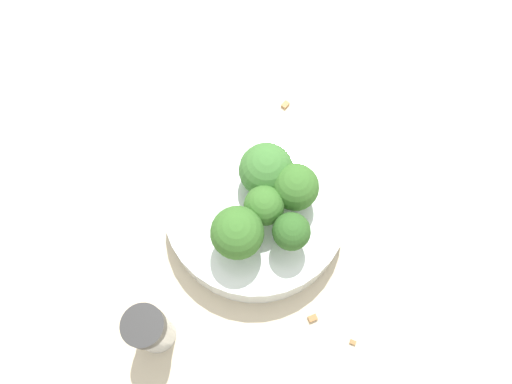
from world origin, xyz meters
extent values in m
plane|color=beige|center=(0.00, 0.00, 0.00)|extent=(3.00, 3.00, 0.00)
cylinder|color=silver|center=(0.00, 0.00, 0.02)|extent=(0.21, 0.21, 0.04)
cylinder|color=#8EB770|center=(0.01, 0.05, 0.06)|extent=(0.02, 0.02, 0.03)
sphere|color=#386B28|center=(0.01, 0.05, 0.09)|extent=(0.05, 0.05, 0.05)
cylinder|color=#8EB770|center=(-0.04, -0.01, 0.06)|extent=(0.02, 0.02, 0.03)
sphere|color=#386B28|center=(-0.04, -0.01, 0.08)|extent=(0.05, 0.05, 0.05)
cylinder|color=#7A9E5B|center=(-0.04, 0.04, 0.06)|extent=(0.02, 0.02, 0.03)
sphere|color=#2D5B23|center=(-0.04, 0.04, 0.08)|extent=(0.04, 0.04, 0.04)
cylinder|color=#7A9E5B|center=(-0.01, -0.03, 0.05)|extent=(0.02, 0.02, 0.02)
sphere|color=#3D7533|center=(-0.01, -0.03, 0.08)|extent=(0.06, 0.06, 0.06)
cylinder|color=#84AD66|center=(-0.01, 0.02, 0.06)|extent=(0.02, 0.02, 0.03)
sphere|color=#386B28|center=(-0.01, 0.02, 0.08)|extent=(0.04, 0.04, 0.04)
cylinder|color=#B2B7BC|center=(0.09, 0.14, 0.03)|extent=(0.04, 0.04, 0.07)
cylinder|color=#2D2D2D|center=(0.09, 0.14, 0.07)|extent=(0.04, 0.04, 0.02)
cube|color=olive|center=(-0.07, 0.11, 0.00)|extent=(0.01, 0.01, 0.01)
cube|color=#AD7F4C|center=(-0.03, -0.15, 0.00)|extent=(0.01, 0.01, 0.01)
cube|color=olive|center=(-0.12, 0.14, 0.00)|extent=(0.01, 0.01, 0.01)
camera|label=1|loc=(-0.02, 0.19, 0.56)|focal=35.00mm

